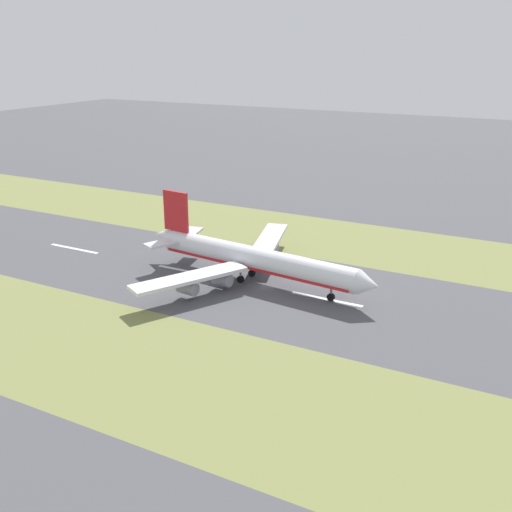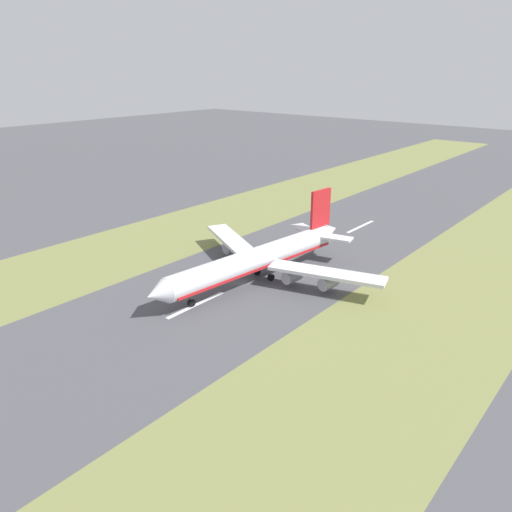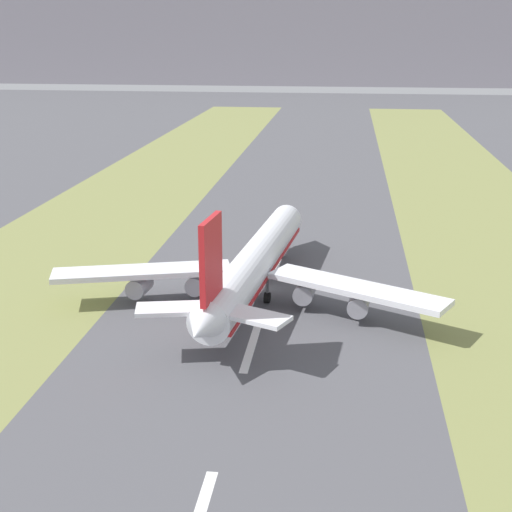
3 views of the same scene
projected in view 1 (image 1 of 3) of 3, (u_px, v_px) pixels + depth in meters
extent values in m
plane|color=#4C4C51|center=(265.00, 287.00, 149.57)|extent=(800.00, 800.00, 0.00)
cube|color=olive|center=(330.00, 238.00, 187.09)|extent=(40.00, 600.00, 0.01)
cube|color=olive|center=(157.00, 368.00, 112.04)|extent=(40.00, 600.00, 0.01)
cube|color=silver|center=(74.00, 249.00, 177.49)|extent=(1.20, 18.00, 0.01)
cube|color=silver|center=(187.00, 271.00, 159.94)|extent=(1.20, 18.00, 0.01)
cube|color=silver|center=(327.00, 299.00, 142.39)|extent=(1.20, 18.00, 0.01)
cylinder|color=silver|center=(256.00, 259.00, 150.67)|extent=(11.72, 56.32, 6.00)
cone|color=silver|center=(369.00, 284.00, 134.75)|extent=(6.36, 5.58, 5.88)
cone|color=silver|center=(163.00, 235.00, 166.59)|extent=(5.69, 6.49, 5.10)
cube|color=red|center=(256.00, 265.00, 151.23)|extent=(11.19, 54.06, 0.70)
cube|color=silver|center=(269.00, 240.00, 168.47)|extent=(29.53, 13.81, 0.90)
cube|color=silver|center=(189.00, 278.00, 141.02)|extent=(28.44, 18.87, 0.90)
cylinder|color=#93939E|center=(262.00, 258.00, 160.94)|extent=(3.68, 5.10, 3.20)
cylinder|color=#93939E|center=(269.00, 247.00, 169.83)|extent=(3.68, 5.10, 3.20)
cylinder|color=#93939E|center=(222.00, 279.00, 146.83)|extent=(3.68, 5.10, 3.20)
cylinder|color=#93939E|center=(188.00, 288.00, 141.59)|extent=(3.68, 5.10, 3.20)
cube|color=red|center=(176.00, 211.00, 161.40)|extent=(1.62, 8.04, 11.00)
cube|color=silver|center=(190.00, 233.00, 168.23)|extent=(10.70, 6.40, 0.60)
cube|color=silver|center=(164.00, 243.00, 159.60)|extent=(10.93, 8.07, 0.60)
cylinder|color=#59595E|center=(331.00, 291.00, 140.81)|extent=(0.50, 0.50, 3.20)
cylinder|color=black|center=(331.00, 297.00, 141.34)|extent=(1.08, 1.88, 1.80)
cylinder|color=#59595E|center=(252.00, 267.00, 155.52)|extent=(0.50, 0.50, 3.20)
cylinder|color=black|center=(252.00, 273.00, 156.06)|extent=(1.08, 1.88, 1.80)
cylinder|color=#59595E|center=(240.00, 273.00, 151.44)|extent=(0.50, 0.50, 3.20)
cylinder|color=black|center=(241.00, 279.00, 151.98)|extent=(1.08, 1.88, 1.80)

